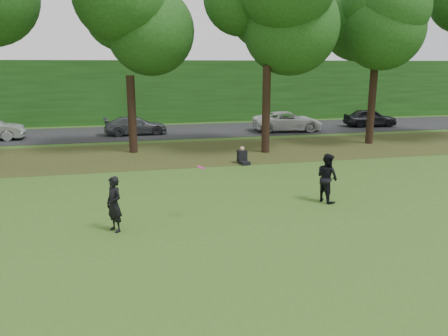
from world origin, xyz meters
name	(u,v)px	position (x,y,z in m)	size (l,w,h in m)	color
ground	(268,250)	(0.00, 0.00, 0.00)	(120.00, 120.00, 0.00)	#38561A
leaf_litter	(191,153)	(0.00, 13.00, 0.01)	(60.00, 7.00, 0.01)	#3E3516
street	(174,131)	(0.00, 21.00, 0.01)	(70.00, 7.00, 0.02)	black
far_hedge	(164,91)	(0.00, 27.00, 2.50)	(70.00, 3.00, 5.00)	#193E11
player_left	(114,204)	(-3.85, 2.26, 0.81)	(0.59, 0.39, 1.61)	black
player_right	(327,178)	(3.31, 3.48, 0.85)	(0.83, 0.65, 1.71)	black
parked_cars	(174,124)	(-0.12, 19.75, 0.69)	(35.23, 3.15, 1.40)	black
frisbee	(201,167)	(-1.28, 2.58, 1.67)	(0.36, 0.38, 0.17)	#FD15A2
seated_person	(243,157)	(2.06, 9.89, 0.31)	(0.52, 0.78, 0.83)	black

